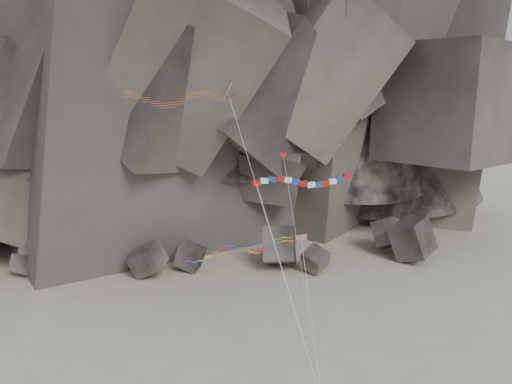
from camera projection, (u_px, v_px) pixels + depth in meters
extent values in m
plane|color=#A29983|center=(303.00, 380.00, 53.35)|extent=(260.00, 260.00, 0.00)
cube|color=#47423F|center=(412.00, 245.00, 87.93)|extent=(9.37, 8.74, 8.30)
cube|color=#47423F|center=(388.00, 240.00, 92.75)|extent=(6.79, 8.03, 7.41)
cube|color=#47423F|center=(190.00, 260.00, 83.99)|extent=(6.06, 5.48, 4.88)
cube|color=#47423F|center=(148.00, 265.00, 81.03)|extent=(7.13, 5.98, 6.17)
cube|color=#47423F|center=(278.00, 254.00, 86.86)|extent=(5.46, 5.10, 5.17)
cube|color=#47423F|center=(280.00, 251.00, 84.78)|extent=(7.07, 8.93, 8.10)
cube|color=#47423F|center=(37.00, 257.00, 83.84)|extent=(6.02, 5.99, 5.86)
cube|color=#47423F|center=(27.00, 267.00, 81.77)|extent=(5.23, 5.10, 4.16)
cube|color=#47423F|center=(315.00, 265.00, 82.82)|extent=(5.23, 5.85, 4.79)
cylinder|color=silver|center=(276.00, 251.00, 45.94)|extent=(7.62, 6.84, 28.64)
cube|color=red|center=(256.00, 183.00, 49.12)|extent=(0.76, 0.51, 0.50)
cube|color=white|center=(264.00, 181.00, 49.20)|extent=(0.80, 0.51, 0.56)
cube|color=navy|center=(272.00, 179.00, 49.25)|extent=(0.82, 0.51, 0.60)
cube|color=red|center=(280.00, 179.00, 49.31)|extent=(0.82, 0.51, 0.60)
cube|color=white|center=(288.00, 180.00, 49.39)|extent=(0.80, 0.51, 0.57)
cube|color=navy|center=(296.00, 182.00, 49.51)|extent=(0.77, 0.51, 0.52)
cube|color=red|center=(303.00, 184.00, 49.67)|extent=(0.79, 0.51, 0.55)
cube|color=white|center=(311.00, 185.00, 49.87)|extent=(0.82, 0.51, 0.59)
cube|color=navy|center=(318.00, 185.00, 50.09)|extent=(0.82, 0.51, 0.60)
cube|color=red|center=(325.00, 184.00, 50.31)|extent=(0.81, 0.51, 0.58)
cube|color=white|center=(332.00, 181.00, 50.52)|extent=(0.78, 0.51, 0.53)
cube|color=navy|center=(339.00, 179.00, 50.71)|extent=(0.78, 0.51, 0.54)
cube|color=red|center=(347.00, 177.00, 50.88)|extent=(0.81, 0.51, 0.58)
cylinder|color=silver|center=(289.00, 292.00, 47.74)|extent=(4.69, 7.99, 19.85)
cube|color=yellow|center=(301.00, 238.00, 50.92)|extent=(1.26, 0.42, 0.69)
cube|color=#0CB219|center=(301.00, 241.00, 50.81)|extent=(1.06, 0.30, 0.47)
cylinder|color=silver|center=(312.00, 318.00, 48.74)|extent=(0.08, 7.76, 14.03)
cube|color=red|center=(283.00, 155.00, 46.95)|extent=(0.63, 0.06, 0.40)
cube|color=navy|center=(281.00, 155.00, 46.91)|extent=(0.23, 0.06, 0.41)
cylinder|color=silver|center=(303.00, 280.00, 46.76)|extent=(2.51, 6.13, 22.86)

